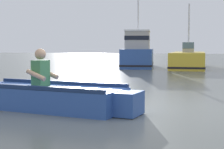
{
  "coord_description": "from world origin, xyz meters",
  "views": [
    {
      "loc": [
        2.03,
        -6.91,
        1.22
      ],
      "look_at": [
        -0.69,
        1.35,
        0.55
      ],
      "focal_mm": 57.43,
      "sensor_mm": 36.0,
      "label": 1
    }
  ],
  "objects": [
    {
      "name": "moored_boat_yellow",
      "position": [
        -0.29,
        14.56,
        0.44
      ],
      "size": [
        2.36,
        6.63,
        3.72
      ],
      "color": "gold",
      "rests_on": "ground"
    },
    {
      "name": "ground_plane",
      "position": [
        0.0,
        0.0,
        0.0
      ],
      "size": [
        120.0,
        120.0,
        0.0
      ],
      "primitive_type": "plane",
      "color": "slate"
    },
    {
      "name": "rowboat_with_person",
      "position": [
        -1.31,
        -0.66,
        0.25
      ],
      "size": [
        3.73,
        1.44,
        1.19
      ],
      "color": "#2D519E",
      "rests_on": "ground"
    },
    {
      "name": "moored_boat_blue",
      "position": [
        -3.25,
        14.15,
        0.83
      ],
      "size": [
        2.71,
        5.26,
        4.31
      ],
      "color": "#2D519E",
      "rests_on": "ground"
    }
  ]
}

